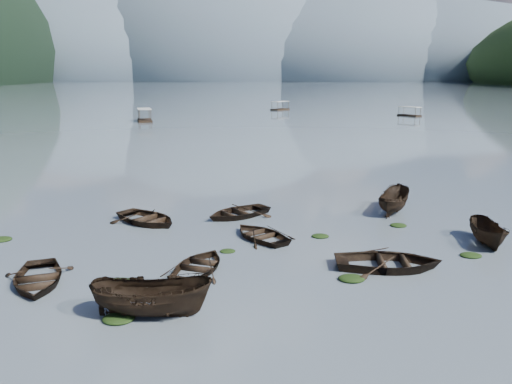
{
  "coord_description": "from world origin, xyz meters",
  "views": [
    {
      "loc": [
        -0.24,
        -18.08,
        9.08
      ],
      "look_at": [
        0.0,
        12.0,
        2.0
      ],
      "focal_mm": 35.0,
      "sensor_mm": 36.0,
      "label": 1
    }
  ],
  "objects_px": {
    "pontoon_left": "(145,121)",
    "rowboat_3": "(261,238)",
    "pontoon_centre": "(280,110)",
    "rowboat_0": "(38,284)"
  },
  "relations": [
    {
      "from": "pontoon_left",
      "to": "rowboat_3",
      "type": "bearing_deg",
      "value": -88.44
    },
    {
      "from": "pontoon_left",
      "to": "pontoon_centre",
      "type": "height_order",
      "value": "pontoon_left"
    },
    {
      "from": "rowboat_0",
      "to": "pontoon_left",
      "type": "relative_size",
      "value": 0.69
    },
    {
      "from": "rowboat_0",
      "to": "pontoon_centre",
      "type": "distance_m",
      "value": 114.08
    },
    {
      "from": "rowboat_3",
      "to": "pontoon_left",
      "type": "xyz_separation_m",
      "value": [
        -21.96,
        73.33,
        0.0
      ]
    },
    {
      "from": "rowboat_3",
      "to": "pontoon_centre",
      "type": "distance_m",
      "value": 106.72
    },
    {
      "from": "rowboat_0",
      "to": "rowboat_3",
      "type": "height_order",
      "value": "rowboat_0"
    },
    {
      "from": "pontoon_left",
      "to": "pontoon_centre",
      "type": "bearing_deg",
      "value": 33.77
    },
    {
      "from": "pontoon_left",
      "to": "rowboat_0",
      "type": "bearing_deg",
      "value": -96.63
    },
    {
      "from": "pontoon_centre",
      "to": "rowboat_3",
      "type": "bearing_deg",
      "value": -55.41
    }
  ]
}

